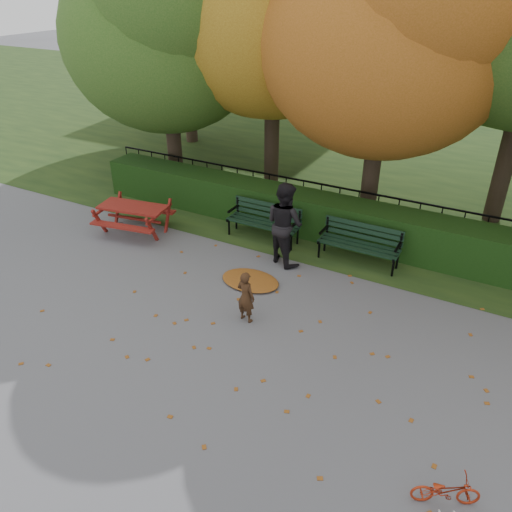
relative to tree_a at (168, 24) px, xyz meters
The scene contains 14 objects.
ground 8.86m from the tree_a, 47.07° to the right, with size 90.00×90.00×0.00m, color slate.
grass_strip 10.87m from the tree_a, 58.37° to the left, with size 90.00×90.00×0.00m, color #1C3315.
hedge 6.65m from the tree_a, 11.73° to the right, with size 13.00×0.90×1.00m, color black.
iron_fence 6.55m from the tree_a, ahead, with size 14.00×0.04×1.02m.
tree_a is the anchor object (origin of this frame).
tree_c 6.04m from the tree_a, ahead, with size 6.30×6.00×8.00m.
bench_left 5.89m from the tree_a, 25.76° to the right, with size 1.80×0.57×0.88m.
bench_right 7.69m from the tree_a, 16.61° to the right, with size 1.80×0.57×0.88m.
picnic_table 5.14m from the tree_a, 74.35° to the right, with size 1.87×1.61×0.81m.
leaf_pile 7.45m from the tree_a, 39.91° to the right, with size 1.28×0.88×0.09m, color maroon.
leaf_scatter 8.67m from the tree_a, 45.49° to the right, with size 9.00×5.70×0.01m, color maroon, non-canonical shape.
child 8.20m from the tree_a, 44.27° to the right, with size 0.38×0.25×1.04m, color #3A2312.
adult 6.55m from the tree_a, 29.18° to the right, with size 0.92×0.71×1.89m, color black.
bicycle 12.32m from the tree_a, 37.84° to the right, with size 0.29×0.84×0.44m, color #A2280E.
Camera 1 is at (3.73, -6.00, 5.74)m, focal length 35.00 mm.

